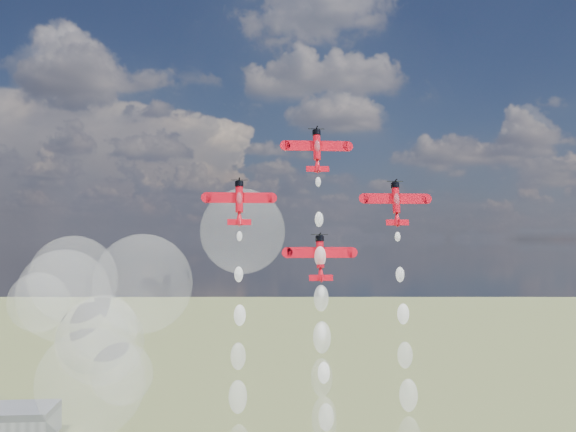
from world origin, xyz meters
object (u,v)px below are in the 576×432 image
(plane_lead, at_px, (317,149))
(plane_right, at_px, (396,202))
(plane_left, at_px, (239,202))
(plane_slot, at_px, (320,257))

(plane_lead, bearing_deg, plane_right, -7.90)
(plane_left, height_order, plane_right, same)
(plane_lead, xyz_separation_m, plane_right, (15.48, -2.15, -10.62))
(plane_left, distance_m, plane_slot, 18.90)
(plane_left, relative_size, plane_slot, 1.00)
(plane_lead, height_order, plane_slot, plane_lead)
(plane_lead, relative_size, plane_right, 1.00)
(plane_left, bearing_deg, plane_lead, 7.90)
(plane_left, xyz_separation_m, plane_right, (30.96, 0.00, 0.00))
(plane_left, distance_m, plane_right, 30.96)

